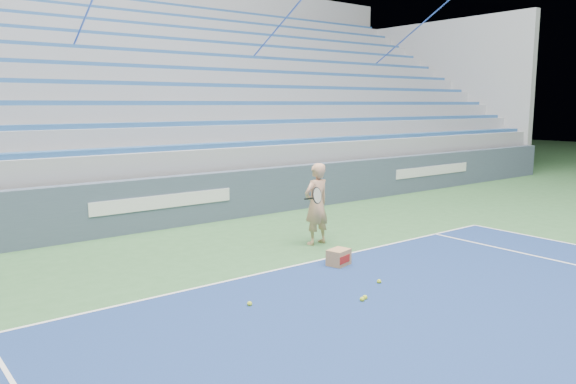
{
  "coord_description": "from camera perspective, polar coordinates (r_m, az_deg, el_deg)",
  "views": [
    {
      "loc": [
        -5.12,
        4.96,
        2.64
      ],
      "look_at": [
        0.69,
        12.38,
        1.15
      ],
      "focal_mm": 35.0,
      "sensor_mm": 36.0,
      "label": 1
    }
  ],
  "objects": [
    {
      "name": "tennis_ball_2",
      "position": [
        7.74,
        7.55,
        -10.77
      ],
      "size": [
        0.07,
        0.07,
        0.07
      ],
      "primitive_type": "sphere",
      "color": "#C2DD2D",
      "rests_on": "ground"
    },
    {
      "name": "tennis_player",
      "position": [
        10.54,
        2.91,
        -1.22
      ],
      "size": [
        0.9,
        0.82,
        1.55
      ],
      "color": "tan",
      "rests_on": "ground"
    },
    {
      "name": "tennis_ball_1",
      "position": [
        7.82,
        7.83,
        -10.57
      ],
      "size": [
        0.07,
        0.07,
        0.07
      ],
      "primitive_type": "sphere",
      "color": "#C2DD2D",
      "rests_on": "ground"
    },
    {
      "name": "tennis_ball_0",
      "position": [
        8.51,
        9.24,
        -8.97
      ],
      "size": [
        0.07,
        0.07,
        0.07
      ],
      "primitive_type": "sphere",
      "color": "#C2DD2D",
      "rests_on": "ground"
    },
    {
      "name": "ball_box",
      "position": [
        9.32,
        5.18,
        -6.65
      ],
      "size": [
        0.42,
        0.36,
        0.27
      ],
      "color": "#AC7F53",
      "rests_on": "ground"
    },
    {
      "name": "bleachers",
      "position": [
        17.42,
        -21.13,
        7.44
      ],
      "size": [
        31.0,
        9.15,
        7.3
      ],
      "color": "#94969C",
      "rests_on": "ground"
    },
    {
      "name": "tennis_ball_3",
      "position": [
        7.53,
        -3.92,
        -11.27
      ],
      "size": [
        0.07,
        0.07,
        0.07
      ],
      "primitive_type": "sphere",
      "color": "#C2DD2D",
      "rests_on": "ground"
    },
    {
      "name": "sponsor_barrier",
      "position": [
        12.25,
        -12.73,
        -1.07
      ],
      "size": [
        30.0,
        0.32,
        1.1
      ],
      "color": "#404E61",
      "rests_on": "ground"
    }
  ]
}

